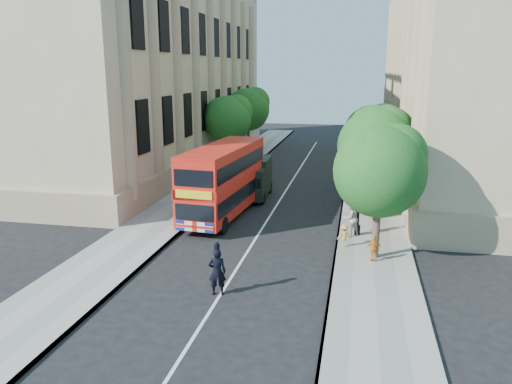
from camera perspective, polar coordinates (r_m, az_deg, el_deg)
The scene contains 17 objects.
ground at distance 21.00m, azimuth -2.66°, elevation -9.45°, with size 120.00×120.00×0.00m, color black.
pavement_right at distance 29.85m, azimuth 12.98°, elevation -2.56°, with size 3.50×80.00×0.12m, color gray.
pavement_left at distance 31.66m, azimuth -8.30°, elevation -1.41°, with size 3.50×80.00×0.12m, color gray.
building_right at distance 43.62m, azimuth 24.25°, elevation 13.57°, with size 12.00×38.00×18.00m, color tan.
building_left at distance 46.58m, azimuth -12.30°, elevation 14.37°, with size 12.00×38.00×18.00m, color tan.
tree_right_near at distance 22.11m, azimuth 14.09°, elevation 2.86°, with size 4.00×4.00×6.08m.
tree_right_mid at distance 28.00m, azimuth 13.68°, elevation 5.53°, with size 4.20×4.20×6.37m.
tree_right_far at distance 33.96m, azimuth 13.38°, elevation 6.71°, with size 4.00×4.00×6.15m.
tree_left_far at distance 42.30m, azimuth -3.20°, elevation 8.57°, with size 4.00×4.00×6.30m.
tree_left_back at distance 50.02m, azimuth -0.83°, elevation 9.69°, with size 4.20×4.20×6.65m.
lamp_post at distance 25.35m, azimuth 11.73°, elevation 0.34°, with size 0.32×0.32×5.16m.
double_decker_bus at distance 28.57m, azimuth -3.69°, elevation 1.52°, with size 3.00×8.87×4.02m.
box_van at distance 32.87m, azimuth -0.24°, elevation 1.47°, with size 1.97×4.57×2.58m.
police_constable at distance 19.00m, azimuth -4.46°, elevation -9.08°, with size 0.66×0.44×1.82m, color black.
woman_pedestrian at distance 25.53m, azimuth 10.77°, elevation -2.92°, with size 0.90×0.70×1.85m, color beige.
child_a at distance 22.48m, azimuth 13.31°, elevation -6.28°, with size 0.69×0.29×1.18m, color orange.
child_b at distance 24.04m, azimuth 10.05°, elevation -4.94°, with size 0.69×0.39×1.06m, color gold.
Camera 1 is at (4.84, -18.68, 8.28)m, focal length 35.00 mm.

